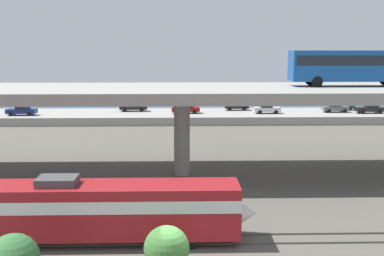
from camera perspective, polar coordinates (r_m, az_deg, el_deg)
rail_strip_near at (r=30.27m, az=-1.02°, el=-13.67°), size 110.00×0.12×0.12m
rail_strip_far at (r=31.62m, az=-1.04°, el=-12.63°), size 110.00×0.12×0.12m
train_locomotive at (r=30.43m, az=-8.78°, el=-9.36°), size 17.84×3.04×4.18m
highway_overpass at (r=44.77m, az=-1.23°, el=4.03°), size 96.00×12.99×8.37m
transit_bus_on_overpass at (r=48.60m, az=18.67°, el=7.18°), size 12.00×2.68×3.40m
pier_parking_lot at (r=80.36m, az=-1.34°, el=1.39°), size 78.17×12.02×1.32m
parked_car_0 at (r=87.39m, az=17.38°, el=2.56°), size 4.15×1.95×1.50m
parked_car_1 at (r=81.59m, az=-19.65°, el=1.98°), size 4.68×1.96×1.50m
parked_car_2 at (r=83.60m, az=5.32°, el=2.66°), size 4.09×1.82×1.50m
parked_car_3 at (r=84.17m, az=16.70°, el=2.34°), size 4.27×1.96×1.50m
parked_car_4 at (r=84.70m, az=20.47°, el=2.19°), size 4.67×1.85×1.50m
parked_car_5 at (r=79.31m, az=-0.73°, el=2.33°), size 4.64×1.94×1.50m
parked_car_6 at (r=82.45m, az=-6.96°, el=2.53°), size 4.63×1.91×1.50m
parked_car_7 at (r=80.04m, az=8.93°, el=2.28°), size 4.30×1.87×1.50m
harbor_water at (r=103.26m, az=-1.38°, el=2.83°), size 140.00×36.00×0.01m
shrub_right at (r=26.71m, az=-3.05°, el=-14.17°), size 2.50×2.50×2.50m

